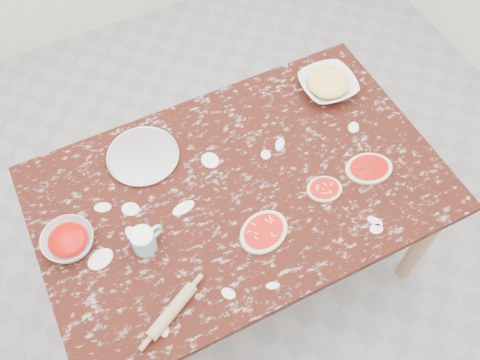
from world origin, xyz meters
name	(u,v)px	position (x,y,z in m)	size (l,w,h in m)	color
ground	(240,261)	(0.00, 0.00, 0.00)	(4.00, 4.00, 0.00)	gray
worktable	(240,197)	(0.00, 0.00, 0.67)	(1.60, 1.00, 0.75)	black
pizza_tray	(143,156)	(-0.29, 0.30, 0.76)	(0.29, 0.29, 0.01)	#B2B2B7
sauce_bowl	(69,241)	(-0.67, 0.06, 0.78)	(0.19, 0.19, 0.06)	white
cheese_bowl	(328,85)	(0.57, 0.28, 0.78)	(0.24, 0.24, 0.06)	white
flour_mug	(144,240)	(-0.42, -0.08, 0.80)	(0.13, 0.09, 0.10)	#8BDBE7
pizza_left	(264,232)	(-0.01, -0.22, 0.76)	(0.24, 0.21, 0.02)	beige
pizza_mid	(324,189)	(0.29, -0.16, 0.76)	(0.17, 0.15, 0.02)	beige
pizza_right	(369,168)	(0.50, -0.16, 0.76)	(0.22, 0.19, 0.02)	beige
rolling_pin	(172,311)	(-0.43, -0.35, 0.77)	(0.04, 0.04, 0.22)	tan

